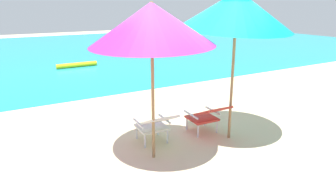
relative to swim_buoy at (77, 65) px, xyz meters
The scene contains 7 objects.
ground_plane 3.87m from the swim_buoy, 90.50° to the right, with size 40.00×40.00×0.00m, color beige.
ocean_band 4.52m from the swim_buoy, 90.43° to the left, with size 40.00×18.00×0.01m, color teal.
swim_buoy is the anchor object (origin of this frame).
lounge_chair_left 7.88m from the swim_buoy, 94.16° to the right, with size 0.60×0.91×0.68m.
lounge_chair_right 7.97m from the swim_buoy, 86.35° to the right, with size 0.57×0.90×0.68m.
beach_umbrella_left 8.55m from the swim_buoy, 95.69° to the right, with size 2.65×2.65×2.52m.
beach_umbrella_right 8.63m from the swim_buoy, 84.64° to the right, with size 2.08×2.11×2.75m.
Camera 1 is at (-2.90, -4.49, 2.47)m, focal length 32.79 mm.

